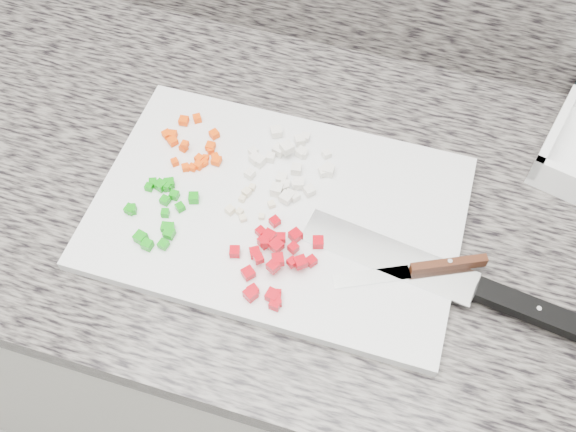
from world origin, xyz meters
name	(u,v)px	position (x,y,z in m)	size (l,w,h in m)	color
cabinet	(269,315)	(0.00, 1.44, 0.43)	(3.92, 0.62, 0.86)	white
countertop	(261,187)	(0.00, 1.44, 0.88)	(3.96, 0.64, 0.04)	#656059
cutting_board	(278,212)	(0.04, 1.39, 0.91)	(0.49, 0.32, 0.02)	silver
carrot_pile	(193,147)	(-0.10, 1.45, 0.92)	(0.10, 0.10, 0.02)	#F74705
onion_pile	(289,167)	(0.04, 1.45, 0.92)	(0.13, 0.13, 0.02)	silver
green_pepper_pile	(161,209)	(-0.10, 1.34, 0.92)	(0.09, 0.11, 0.01)	#0D8F0D
red_pepper_pile	(274,261)	(0.06, 1.31, 0.93)	(0.11, 0.13, 0.02)	#B6020E
garlic_pile	(246,204)	(0.00, 1.38, 0.92)	(0.06, 0.06, 0.01)	beige
chef_knife	(484,292)	(0.32, 1.34, 0.92)	(0.38, 0.09, 0.02)	silver
paring_knife	(429,268)	(0.25, 1.35, 0.92)	(0.18, 0.10, 0.02)	silver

